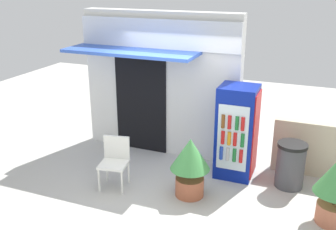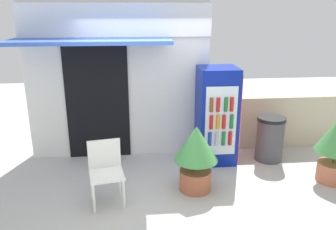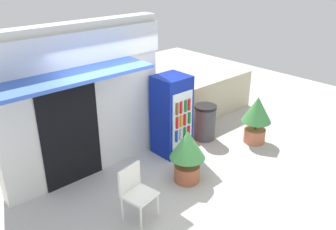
% 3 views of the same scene
% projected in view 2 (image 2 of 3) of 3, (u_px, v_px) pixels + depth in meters
% --- Properties ---
extents(ground, '(16.00, 16.00, 0.00)m').
position_uv_depth(ground, '(158.00, 190.00, 5.19)').
color(ground, beige).
extents(storefront_building, '(3.29, 1.12, 2.87)m').
position_uv_depth(storefront_building, '(117.00, 75.00, 6.09)').
color(storefront_building, silver).
rests_on(storefront_building, ground).
extents(drink_cooler, '(0.68, 0.69, 1.70)m').
position_uv_depth(drink_cooler, '(217.00, 116.00, 5.96)').
color(drink_cooler, navy).
rests_on(drink_cooler, ground).
extents(plastic_chair, '(0.54, 0.52, 0.89)m').
position_uv_depth(plastic_chair, '(106.00, 167.00, 4.80)').
color(plastic_chair, white).
rests_on(plastic_chair, ground).
extents(potted_plant_near_shop, '(0.66, 0.66, 1.03)m').
position_uv_depth(potted_plant_near_shop, '(196.00, 152.00, 5.04)').
color(potted_plant_near_shop, '#AD5B3D').
rests_on(potted_plant_near_shop, ground).
extents(trash_bin, '(0.51, 0.51, 0.81)m').
position_uv_depth(trash_bin, '(270.00, 138.00, 6.13)').
color(trash_bin, '#47474C').
rests_on(trash_bin, ground).
extents(stone_boundary_wall, '(2.82, 0.20, 1.02)m').
position_uv_depth(stone_boundary_wall, '(308.00, 121.00, 6.77)').
color(stone_boundary_wall, beige).
rests_on(stone_boundary_wall, ground).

